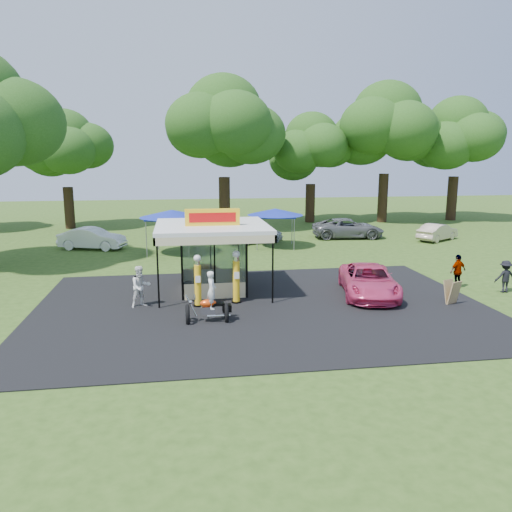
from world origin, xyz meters
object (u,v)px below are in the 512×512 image
object	(u,v)px
bg_car_e	(437,232)
tent_west	(172,214)
gas_station_kiosk	(212,256)
spectator_west	(141,287)
gas_pump_right	(236,278)
a_frame_sign	(452,292)
pink_sedan	(369,281)
tent_east	(275,212)
bg_car_d	(348,228)
motorcycle	(210,302)
bg_car_c	(254,233)
spectator_east_a	(505,276)
bg_car_a	(92,238)
kiosk_car	(210,272)
gas_pump_left	(198,282)
spectator_east_b	(458,271)

from	to	relation	value
bg_car_e	tent_west	distance (m)	21.09
gas_station_kiosk	spectator_west	bearing A→B (deg)	-147.10
gas_pump_right	a_frame_sign	world-z (taller)	gas_pump_right
tent_west	pink_sedan	bearing A→B (deg)	-52.12
a_frame_sign	tent_east	xyz separation A→B (m)	(-5.18, 15.57, 2.03)
gas_pump_right	spectator_west	xyz separation A→B (m)	(-4.27, 0.07, -0.24)
gas_pump_right	bg_car_d	distance (m)	20.45
a_frame_sign	motorcycle	bearing A→B (deg)	161.33
a_frame_sign	bg_car_d	size ratio (longest dim) A/B	0.19
bg_car_e	tent_east	bearing A→B (deg)	60.54
a_frame_sign	spectator_west	bearing A→B (deg)	149.97
bg_car_c	spectator_east_a	bearing A→B (deg)	-167.55
gas_pump_right	bg_car_a	distance (m)	17.44
gas_station_kiosk	kiosk_car	xyz separation A→B (m)	(-0.00, 2.21, -1.30)
spectator_east_a	bg_car_a	size ratio (longest dim) A/B	0.34
gas_station_kiosk	motorcycle	size ratio (longest dim) A/B	2.44
gas_pump_left	tent_west	world-z (taller)	tent_west
gas_station_kiosk	tent_east	world-z (taller)	gas_station_kiosk
bg_car_a	tent_east	bearing A→B (deg)	-78.16
spectator_west	bg_car_d	size ratio (longest dim) A/B	0.32
spectator_east_a	spectator_east_b	world-z (taller)	spectator_east_b
bg_car_c	gas_pump_right	bearing A→B (deg)	148.71
gas_station_kiosk	spectator_east_a	world-z (taller)	gas_station_kiosk
gas_pump_left	tent_west	size ratio (longest dim) A/B	0.55
spectator_west	gas_pump_right	bearing A→B (deg)	-25.29
gas_pump_left	a_frame_sign	xyz separation A→B (m)	(11.40, -1.39, -0.58)
gas_station_kiosk	tent_east	distance (m)	12.88
a_frame_sign	spectator_east_b	world-z (taller)	spectator_east_b
gas_station_kiosk	bg_car_e	size ratio (longest dim) A/B	1.31
motorcycle	bg_car_a	size ratio (longest dim) A/B	0.47
spectator_east_b	bg_car_d	xyz separation A→B (m)	(-0.30, 16.07, -0.06)
spectator_east_b	tent_east	world-z (taller)	tent_east
bg_car_a	a_frame_sign	bearing A→B (deg)	-115.36
gas_pump_left	a_frame_sign	world-z (taller)	gas_pump_left
tent_west	gas_pump_right	bearing A→B (deg)	-76.42
bg_car_d	a_frame_sign	bearing A→B (deg)	-179.33
motorcycle	kiosk_car	size ratio (longest dim) A/B	0.78
motorcycle	bg_car_c	xyz separation A→B (m)	(4.56, 18.36, -0.09)
gas_pump_right	tent_east	bearing A→B (deg)	72.16
bg_car_c	spectator_east_b	bearing A→B (deg)	-170.62
tent_west	tent_east	xyz separation A→B (m)	(7.47, 1.49, -0.17)
bg_car_c	motorcycle	bearing A→B (deg)	146.21
kiosk_car	bg_car_c	world-z (taller)	bg_car_c
gas_pump_left	spectator_east_b	world-z (taller)	gas_pump_left
spectator_west	motorcycle	bearing A→B (deg)	-65.58
bg_car_d	bg_car_a	bearing A→B (deg)	101.24
gas_pump_left	motorcycle	size ratio (longest dim) A/B	1.08
a_frame_sign	bg_car_a	world-z (taller)	bg_car_a
gas_pump_left	spectator_east_b	bearing A→B (deg)	5.71
spectator_west	bg_car_e	xyz separation A→B (m)	(22.11, 14.75, -0.26)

